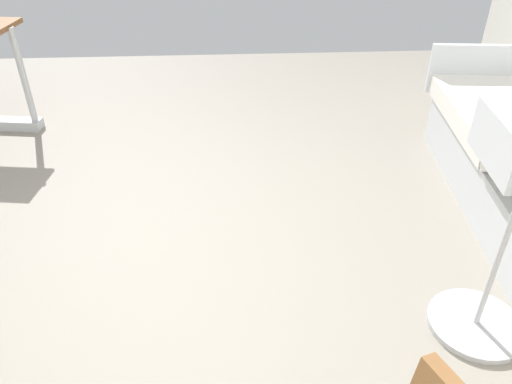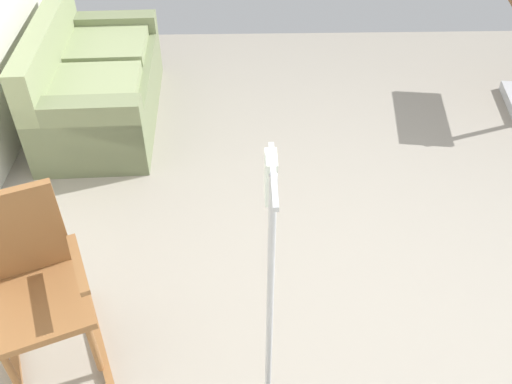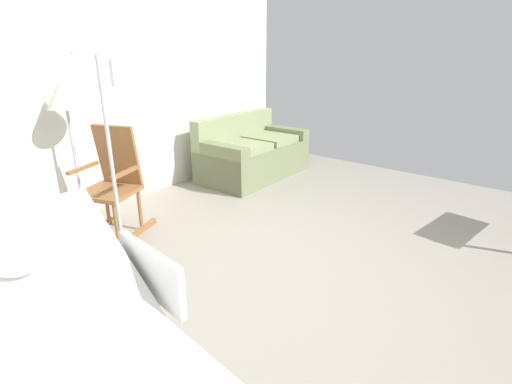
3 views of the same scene
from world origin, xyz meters
name	(u,v)px [view 2 (image 2 of 3)]	position (x,y,z in m)	size (l,w,h in m)	color
ground_plane	(376,265)	(0.00, 0.00, 0.00)	(6.57, 6.57, 0.00)	gray
couch	(96,86)	(1.70, 2.01, 0.31)	(1.63, 0.91, 0.85)	#737D57
rocking_chair	(34,287)	(-0.55, 1.85, 0.50)	(0.88, 0.72, 1.05)	brown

